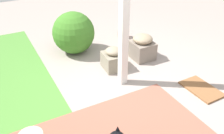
{
  "coord_description": "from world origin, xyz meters",
  "views": [
    {
      "loc": [
        -2.62,
        1.74,
        2.3
      ],
      "look_at": [
        0.16,
        0.24,
        0.39
      ],
      "focal_mm": 39.37,
      "sensor_mm": 36.0,
      "label": 1
    }
  ],
  "objects": [
    {
      "name": "round_shrub",
      "position": [
        1.63,
        0.3,
        0.41
      ],
      "size": [
        0.82,
        0.82,
        0.82
      ],
      "primitive_type": "sphere",
      "color": "#3C7625",
      "rests_on": "ground"
    },
    {
      "name": "porch_pillar",
      "position": [
        0.24,
        0.01,
        1.1
      ],
      "size": [
        0.12,
        0.12,
        2.21
      ],
      "primitive_type": "cube",
      "color": "white",
      "rests_on": "ground"
    },
    {
      "name": "stone_planter_near",
      "position": [
        0.7,
        -0.07,
        0.19
      ],
      "size": [
        0.42,
        0.38,
        0.4
      ],
      "color": "gray",
      "rests_on": "ground"
    },
    {
      "name": "stone_planter_nearest",
      "position": [
        0.77,
        -0.73,
        0.23
      ],
      "size": [
        0.43,
        0.4,
        0.48
      ],
      "color": "gray",
      "rests_on": "ground"
    },
    {
      "name": "ground_plane",
      "position": [
        0.0,
        0.0,
        0.0
      ],
      "size": [
        12.0,
        12.0,
        0.0
      ],
      "primitive_type": "plane",
      "color": "gray"
    },
    {
      "name": "terracotta_pot_spiky",
      "position": [
        1.75,
        -0.89,
        0.28
      ],
      "size": [
        0.24,
        0.24,
        0.6
      ],
      "color": "#C8684F",
      "rests_on": "ground"
    },
    {
      "name": "doormat",
      "position": [
        -0.54,
        -0.97,
        0.01
      ],
      "size": [
        0.63,
        0.4,
        0.03
      ],
      "primitive_type": "cube",
      "rotation": [
        0.0,
        0.0,
        0.01
      ],
      "color": "brown",
      "rests_on": "ground"
    }
  ]
}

